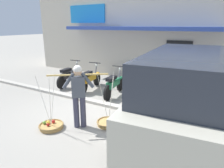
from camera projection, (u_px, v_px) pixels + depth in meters
The scene contains 10 objects.
ground_plane at pixel (85, 111), 6.33m from camera, with size 90.00×90.00×0.00m, color gray.
sidewalk_curb at pixel (97, 103), 6.90m from camera, with size 20.00×0.24×0.10m, color #AEA89C.
fruit_vendor at pixel (79, 93), 5.10m from camera, with size 1.26×0.95×1.70m.
fruit_basket_left_side at pixel (51, 125), 5.28m from camera, with size 0.65×0.65×1.45m.
fruit_basket_right_side at pixel (109, 122), 5.44m from camera, with size 0.65×0.65×1.45m.
motorcycle_nearest_shop at pixel (70, 76), 8.91m from camera, with size 0.54×1.82×1.09m.
motorcycle_second_in_row at pixel (90, 79), 8.34m from camera, with size 0.54×1.81×1.09m.
motorcycle_third_in_row at pixel (114, 84), 7.62m from camera, with size 0.54×1.82×1.09m.
parked_truck at pixel (187, 94), 4.55m from camera, with size 2.50×4.95×2.10m.
storefront_building at pixel (155, 35), 11.47m from camera, with size 13.00×6.00×4.20m.
Camera 1 is at (3.65, -4.60, 2.66)m, focal length 31.69 mm.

